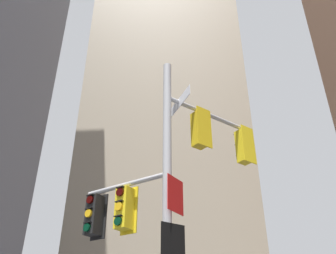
{
  "coord_description": "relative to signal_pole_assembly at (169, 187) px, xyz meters",
  "views": [
    {
      "loc": [
        0.7,
        -7.9,
        1.59
      ],
      "look_at": [
        0.04,
        -0.26,
        6.03
      ],
      "focal_mm": 39.59,
      "sensor_mm": 36.0,
      "label": 1
    }
  ],
  "objects": [
    {
      "name": "building_mid_block",
      "position": [
        -1.91,
        23.55,
        21.24
      ],
      "size": [
        13.96,
        13.96,
        52.2
      ],
      "primitive_type": "cube",
      "color": "tan",
      "rests_on": "ground"
    },
    {
      "name": "signal_pole_assembly",
      "position": [
        0.0,
        0.0,
        0.0
      ],
      "size": [
        4.56,
        2.48,
        8.14
      ],
      "color": "#B2B2B5",
      "rests_on": "ground"
    }
  ]
}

